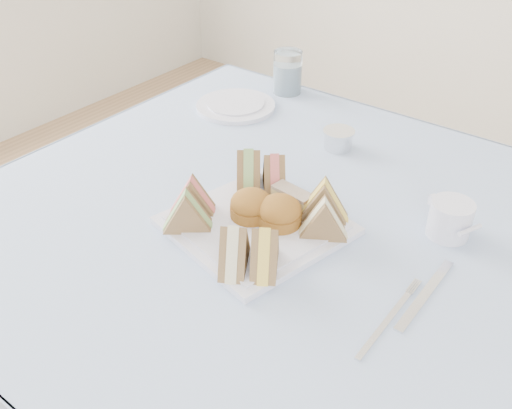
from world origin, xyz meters
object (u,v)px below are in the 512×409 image
Objects in this scene: table at (262,353)px; creamer_jug at (450,219)px; water_glass at (288,72)px; serving_plate at (256,226)px.

creamer_jug is at bearing 25.02° from table.
water_glass is at bearing 120.45° from table.
table is 0.68m from water_glass.
table is 12.64× the size of creamer_jug.
water_glass is (-0.27, 0.45, 0.43)m from table.
serving_plate reaches higher than table.
water_glass is at bearing 173.35° from creamer_jug.
water_glass is 0.64m from creamer_jug.
creamer_jug reaches higher than table.
serving_plate is 0.32m from creamer_jug.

